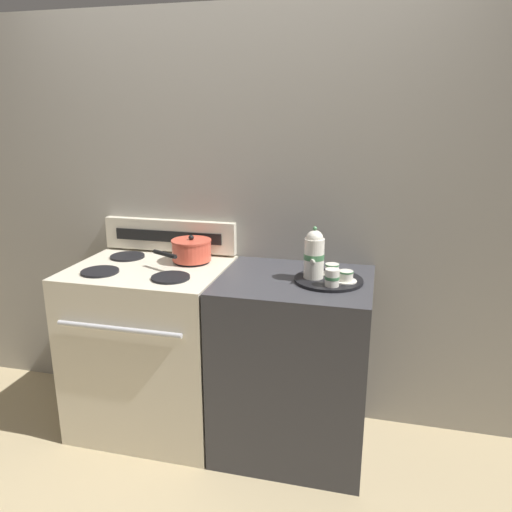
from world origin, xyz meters
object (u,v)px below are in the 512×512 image
at_px(serving_tray, 328,280).
at_px(teacup_left, 332,269).
at_px(saucepan, 191,250).
at_px(teapot, 314,254).
at_px(stove, 153,347).
at_px(creamer_jug, 332,278).
at_px(teacup_right, 346,276).

height_order(serving_tray, teacup_left, teacup_left).
relative_size(saucepan, teapot, 1.27).
relative_size(stove, serving_tray, 2.84).
distance_m(saucepan, creamer_jug, 0.80).
bearing_deg(saucepan, teacup_right, -11.09).
distance_m(stove, teacup_left, 1.06).
xyz_separation_m(serving_tray, teacup_left, (0.01, 0.08, 0.03)).
bearing_deg(creamer_jug, serving_tray, 104.86).
bearing_deg(teacup_right, serving_tray, 167.07).
xyz_separation_m(teacup_left, teacup_right, (0.07, -0.09, 0.00)).
bearing_deg(creamer_jug, teacup_right, 53.53).
height_order(stove, teapot, teapot).
relative_size(serving_tray, teacup_left, 3.16).
height_order(stove, teacup_right, teacup_right).
bearing_deg(teacup_left, saucepan, 174.95).
distance_m(serving_tray, creamer_jug, 0.11).
bearing_deg(stove, serving_tray, -0.20).
height_order(teacup_left, creamer_jug, creamer_jug).
distance_m(saucepan, teapot, 0.69).
distance_m(stove, teapot, 1.03).
distance_m(stove, teacup_right, 1.12).
distance_m(teacup_right, creamer_jug, 0.10).
distance_m(serving_tray, teacup_left, 0.08).
relative_size(teacup_left, teacup_right, 1.00).
height_order(stove, creamer_jug, creamer_jug).
xyz_separation_m(teacup_right, creamer_jug, (-0.06, -0.08, 0.01)).
bearing_deg(teapot, stove, 179.90).
xyz_separation_m(stove, serving_tray, (0.93, -0.00, 0.46)).
bearing_deg(stove, creamer_jug, -5.86).
relative_size(stove, saucepan, 2.92).
bearing_deg(stove, teacup_right, -1.24).
height_order(saucepan, serving_tray, saucepan).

